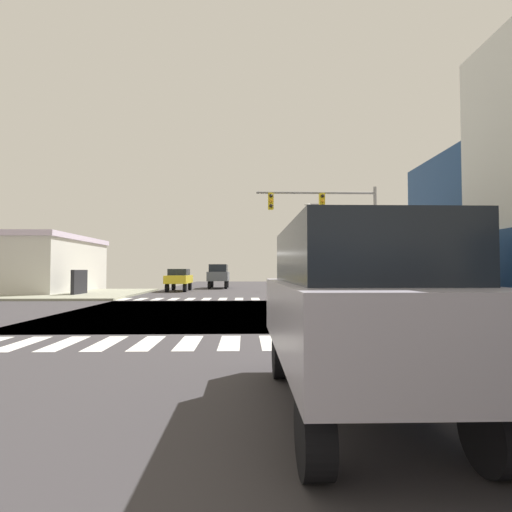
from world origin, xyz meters
name	(u,v)px	position (x,y,z in m)	size (l,w,h in m)	color
ground	(231,312)	(0.00, 0.00, -0.03)	(90.00, 90.00, 0.05)	#383538
sidewalk_corner_ne	(412,293)	(13.00, 12.00, 0.07)	(12.00, 12.00, 0.14)	gray
sidewalk_corner_nw	(58,294)	(-13.00, 12.00, 0.07)	(12.00, 12.00, 0.14)	gray
crosswalk_near	(209,343)	(-0.25, -7.30, 0.00)	(13.50, 2.00, 0.01)	white
crosswalk_far	(231,299)	(-0.25, 7.30, 0.00)	(13.50, 2.00, 0.01)	white
traffic_signal_mast	(330,215)	(5.89, 7.19, 5.19)	(7.52, 0.55, 6.99)	gray
street_lamp	(320,238)	(7.48, 18.81, 4.76)	(1.78, 0.32, 7.95)	gray
bank_building	(16,264)	(-17.66, 14.80, 2.25)	(12.45, 10.88, 4.49)	beige
suv_farside_1	(219,274)	(-2.00, 21.98, 1.39)	(1.96, 4.60, 2.34)	black
sedan_leading_1	(179,278)	(-5.00, 16.62, 1.12)	(1.80, 4.30, 1.88)	black
suv_middle_4	(354,300)	(2.00, -12.02, 1.39)	(1.96, 4.60, 2.34)	black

